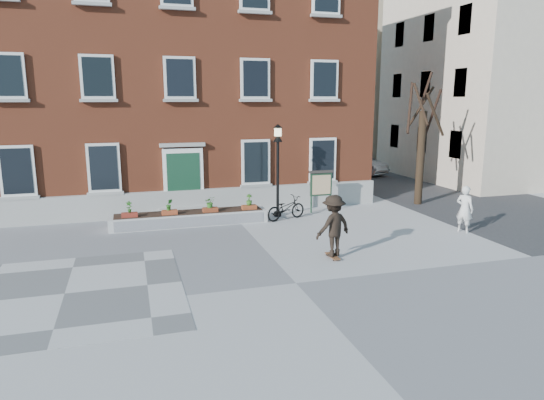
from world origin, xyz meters
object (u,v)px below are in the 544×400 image
object	(u,v)px
bystander	(465,209)
lamp_post	(278,157)
bicycle	(286,208)
parked_car	(358,164)
skateboarder	(333,226)
notice_board	(321,184)

from	to	relation	value
bystander	lamp_post	world-z (taller)	lamp_post
bicycle	lamp_post	world-z (taller)	lamp_post
parked_car	bicycle	bearing A→B (deg)	-151.04
bystander	lamp_post	bearing A→B (deg)	26.17
parked_car	skateboarder	size ratio (longest dim) A/B	2.06
skateboarder	bystander	bearing A→B (deg)	13.25
parked_car	lamp_post	world-z (taller)	lamp_post
lamp_post	bystander	bearing A→B (deg)	-36.52
bystander	skateboarder	distance (m)	6.12
parked_car	bystander	bearing A→B (deg)	-122.82
lamp_post	skateboarder	distance (m)	6.02
parked_car	skateboarder	bearing A→B (deg)	-140.96
bicycle	notice_board	distance (m)	2.24
bystander	lamp_post	distance (m)	7.63
bicycle	parked_car	size ratio (longest dim) A/B	0.45
bicycle	lamp_post	size ratio (longest dim) A/B	0.48
bystander	lamp_post	xyz separation A→B (m)	(-5.98, 4.43, 1.65)
bicycle	bystander	xyz separation A→B (m)	(5.84, -3.75, 0.40)
lamp_post	notice_board	bearing A→B (deg)	4.94
bystander	lamp_post	size ratio (longest dim) A/B	0.45
parked_car	lamp_post	bearing A→B (deg)	-153.40
bystander	notice_board	world-z (taller)	notice_board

